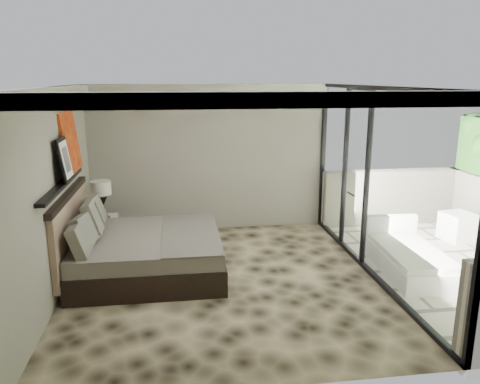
{
  "coord_description": "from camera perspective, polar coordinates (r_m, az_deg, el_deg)",
  "views": [
    {
      "loc": [
        -0.64,
        -6.35,
        2.92
      ],
      "look_at": [
        0.3,
        0.4,
        1.24
      ],
      "focal_mm": 35.0,
      "sensor_mm": 36.0,
      "label": 1
    }
  ],
  "objects": [
    {
      "name": "floor",
      "position": [
        7.01,
        -2.03,
        -10.76
      ],
      "size": [
        5.0,
        5.0,
        0.0
      ],
      "primitive_type": "plane",
      "color": "black",
      "rests_on": "ground"
    },
    {
      "name": "ceiling",
      "position": [
        6.38,
        -2.25,
        12.67
      ],
      "size": [
        4.5,
        5.0,
        0.02
      ],
      "primitive_type": "cube",
      "color": "silver",
      "rests_on": "back_wall"
    },
    {
      "name": "back_wall",
      "position": [
        8.99,
        -3.76,
        4.07
      ],
      "size": [
        4.5,
        0.02,
        2.8
      ],
      "primitive_type": "cube",
      "color": "gray",
      "rests_on": "floor"
    },
    {
      "name": "left_wall",
      "position": [
        6.72,
        -21.5,
        -0.2
      ],
      "size": [
        0.02,
        5.0,
        2.8
      ],
      "primitive_type": "cube",
      "color": "gray",
      "rests_on": "floor"
    },
    {
      "name": "glass_wall",
      "position": [
        7.14,
        16.14,
        1.0
      ],
      "size": [
        0.08,
        5.0,
        2.8
      ],
      "primitive_type": "cube",
      "color": "white",
      "rests_on": "floor"
    },
    {
      "name": "terrace_slab",
      "position": [
        8.27,
        25.11,
        -8.65
      ],
      "size": [
        3.0,
        5.0,
        0.12
      ],
      "primitive_type": "cube",
      "color": "beige",
      "rests_on": "ground"
    },
    {
      "name": "picture_ledge",
      "position": [
        6.78,
        -20.9,
        0.84
      ],
      "size": [
        0.12,
        2.2,
        0.05
      ],
      "primitive_type": "cube",
      "color": "black",
      "rests_on": "left_wall"
    },
    {
      "name": "bed",
      "position": [
        7.3,
        -11.92,
        -6.97
      ],
      "size": [
        2.24,
        2.17,
        1.24
      ],
      "color": "black",
      "rests_on": "floor"
    },
    {
      "name": "nightstand",
      "position": [
        8.68,
        -16.35,
        -4.63
      ],
      "size": [
        0.62,
        0.62,
        0.51
      ],
      "primitive_type": "cube",
      "rotation": [
        0.0,
        0.0,
        -0.24
      ],
      "color": "black",
      "rests_on": "floor"
    },
    {
      "name": "table_lamp",
      "position": [
        8.52,
        -16.56,
        -0.24
      ],
      "size": [
        0.35,
        0.35,
        0.65
      ],
      "color": "black",
      "rests_on": "nightstand"
    },
    {
      "name": "abstract_canvas",
      "position": [
        7.48,
        -19.99,
        5.76
      ],
      "size": [
        0.13,
        0.9,
        0.9
      ],
      "primitive_type": "cube",
      "rotation": [
        0.0,
        -0.1,
        0.0
      ],
      "color": "red",
      "rests_on": "picture_ledge"
    },
    {
      "name": "framed_print",
      "position": [
        6.83,
        -20.58,
        3.74
      ],
      "size": [
        0.11,
        0.5,
        0.6
      ],
      "primitive_type": "cube",
      "rotation": [
        0.0,
        -0.14,
        0.0
      ],
      "color": "black",
      "rests_on": "picture_ledge"
    },
    {
      "name": "ottoman",
      "position": [
        9.48,
        25.01,
        -3.83
      ],
      "size": [
        0.6,
        0.6,
        0.51
      ],
      "primitive_type": "cube",
      "rotation": [
        0.0,
        0.0,
        0.2
      ],
      "color": "white",
      "rests_on": "terrace_slab"
    },
    {
      "name": "lounger",
      "position": [
        7.73,
        19.85,
        -7.55
      ],
      "size": [
        0.95,
        1.76,
        0.67
      ],
      "rotation": [
        0.0,
        0.0,
        -0.06
      ],
      "color": "white",
      "rests_on": "terrace_slab"
    }
  ]
}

